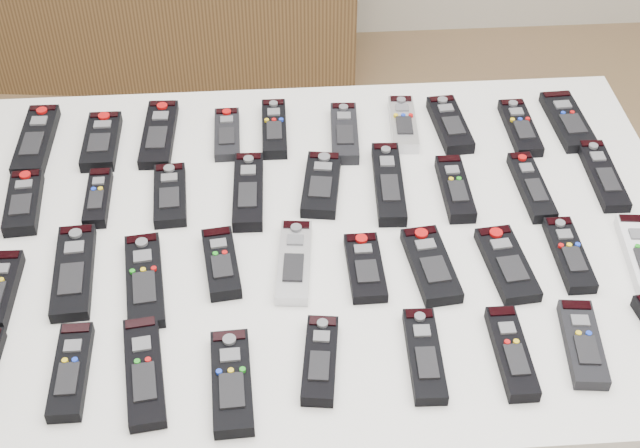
{
  "coord_description": "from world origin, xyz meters",
  "views": [
    {
      "loc": [
        -0.18,
        -1.09,
        1.8
      ],
      "look_at": [
        -0.11,
        0.0,
        0.8
      ],
      "focal_mm": 50.0,
      "sensor_mm": 36.0,
      "label": 1
    }
  ],
  "objects": [
    {
      "name": "remote_13",
      "position": [
        -0.23,
        0.11,
        0.79
      ],
      "size": [
        0.06,
        0.19,
        0.02
      ],
      "primitive_type": "cube",
      "rotation": [
        0.0,
        0.0,
        -0.03
      ],
      "color": "black",
      "rests_on": "table"
    },
    {
      "name": "remote_16",
      "position": [
        0.14,
        0.09,
        0.79
      ],
      "size": [
        0.05,
        0.16,
        0.02
      ],
      "primitive_type": "cube",
      "rotation": [
        0.0,
        0.0,
        -0.0
      ],
      "color": "black",
      "rests_on": "table"
    },
    {
      "name": "remote_8",
      "position": [
        0.29,
        0.26,
        0.79
      ],
      "size": [
        0.05,
        0.16,
        0.02
      ],
      "primitive_type": "cube",
      "rotation": [
        0.0,
        0.0,
        0.01
      ],
      "color": "black",
      "rests_on": "table"
    },
    {
      "name": "remote_7",
      "position": [
        0.16,
        0.28,
        0.79
      ],
      "size": [
        0.07,
        0.17,
        0.02
      ],
      "primitive_type": "cube",
      "rotation": [
        0.0,
        0.0,
        0.08
      ],
      "color": "black",
      "rests_on": "table"
    },
    {
      "name": "remote_20",
      "position": [
        -0.51,
        -0.07,
        0.79
      ],
      "size": [
        0.07,
        0.2,
        0.02
      ],
      "primitive_type": "cube",
      "rotation": [
        0.0,
        0.0,
        0.06
      ],
      "color": "black",
      "rests_on": "table"
    },
    {
      "name": "remote_11",
      "position": [
        -0.49,
        0.11,
        0.79
      ],
      "size": [
        0.04,
        0.14,
        0.02
      ],
      "primitive_type": "cube",
      "rotation": [
        0.0,
        0.0,
        0.02
      ],
      "color": "black",
      "rests_on": "table"
    },
    {
      "name": "remote_26",
      "position": [
        0.19,
        -0.1,
        0.79
      ],
      "size": [
        0.08,
        0.17,
        0.02
      ],
      "primitive_type": "cube",
      "rotation": [
        0.0,
        0.0,
        0.1
      ],
      "color": "black",
      "rests_on": "table"
    },
    {
      "name": "remote_25",
      "position": [
        0.06,
        -0.1,
        0.79
      ],
      "size": [
        0.08,
        0.17,
        0.02
      ],
      "primitive_type": "cube",
      "rotation": [
        0.0,
        0.0,
        0.11
      ],
      "color": "black",
      "rests_on": "table"
    },
    {
      "name": "remote_4",
      "position": [
        -0.17,
        0.29,
        0.79
      ],
      "size": [
        0.05,
        0.17,
        0.02
      ],
      "primitive_type": "cube",
      "rotation": [
        0.0,
        0.0,
        -0.01
      ],
      "color": "black",
      "rests_on": "table"
    },
    {
      "name": "remote_18",
      "position": [
        0.41,
        0.11,
        0.79
      ],
      "size": [
        0.05,
        0.19,
        0.02
      ],
      "primitive_type": "cube",
      "rotation": [
        0.0,
        0.0,
        -0.02
      ],
      "color": "black",
      "rests_on": "table"
    },
    {
      "name": "remote_27",
      "position": [
        0.29,
        -0.09,
        0.79
      ],
      "size": [
        0.05,
        0.16,
        0.02
      ],
      "primitive_type": "cube",
      "rotation": [
        0.0,
        0.0,
        0.0
      ],
      "color": "black",
      "rests_on": "table"
    },
    {
      "name": "remote_24",
      "position": [
        -0.04,
        -0.09,
        0.79
      ],
      "size": [
        0.06,
        0.14,
        0.02
      ],
      "primitive_type": "cube",
      "rotation": [
        0.0,
        0.0,
        0.02
      ],
      "color": "black",
      "rests_on": "table"
    },
    {
      "name": "remote_6",
      "position": [
        0.07,
        0.29,
        0.79
      ],
      "size": [
        0.06,
        0.16,
        0.02
      ],
      "primitive_type": "cube",
      "rotation": [
        0.0,
        0.0,
        -0.06
      ],
      "color": "#B7B7BC",
      "rests_on": "table"
    },
    {
      "name": "remote_0",
      "position": [
        -0.62,
        0.28,
        0.79
      ],
      "size": [
        0.06,
        0.2,
        0.02
      ],
      "primitive_type": "cube",
      "rotation": [
        0.0,
        0.0,
        -0.01
      ],
      "color": "black",
      "rests_on": "table"
    },
    {
      "name": "remote_36",
      "position": [
        0.26,
        -0.27,
        0.79
      ],
      "size": [
        0.07,
        0.16,
        0.02
      ],
      "primitive_type": "cube",
      "rotation": [
        0.0,
        0.0,
        -0.11
      ],
      "color": "black",
      "rests_on": "table"
    },
    {
      "name": "remote_14",
      "position": [
        -0.1,
        0.12,
        0.79
      ],
      "size": [
        0.08,
        0.17,
        0.02
      ],
      "primitive_type": "cube",
      "rotation": [
        0.0,
        0.0,
        -0.15
      ],
      "color": "black",
      "rests_on": "table"
    },
    {
      "name": "remote_30",
      "position": [
        -0.48,
        -0.27,
        0.79
      ],
      "size": [
        0.05,
        0.17,
        0.02
      ],
      "primitive_type": "cube",
      "rotation": [
        0.0,
        0.0,
        0.01
      ],
      "color": "black",
      "rests_on": "table"
    },
    {
      "name": "remote_10",
      "position": [
        -0.61,
        0.1,
        0.79
      ],
      "size": [
        0.07,
        0.16,
        0.02
      ],
      "primitive_type": "cube",
      "rotation": [
        0.0,
        0.0,
        0.07
      ],
      "color": "black",
      "rests_on": "table"
    },
    {
      "name": "remote_23",
      "position": [
        -0.15,
        -0.07,
        0.79
      ],
      "size": [
        0.07,
        0.18,
        0.02
      ],
      "primitive_type": "cube",
      "rotation": [
        0.0,
        0.0,
        -0.1
      ],
      "color": "#B7B7BC",
      "rests_on": "table"
    },
    {
      "name": "remote_31",
      "position": [
        -0.38,
        -0.28,
        0.79
      ],
      "size": [
        0.08,
        0.2,
        0.02
      ],
      "primitive_type": "cube",
      "rotation": [
        0.0,
        0.0,
        0.13
      ],
      "color": "black",
      "rests_on": "table"
    },
    {
      "name": "remote_2",
      "position": [
        -0.39,
        0.29,
        0.79
      ],
      "size": [
        0.06,
        0.2,
        0.02
      ],
      "primitive_type": "cube",
      "rotation": [
        0.0,
        0.0,
        -0.04
      ],
      "color": "black",
      "rests_on": "table"
    },
    {
      "name": "remote_3",
      "position": [
        -0.26,
        0.28,
        0.79
      ],
      "size": [
        0.05,
        0.15,
        0.02
      ],
      "primitive_type": "cube",
      "rotation": [
        0.0,
        0.0,
        0.01
      ],
      "color": "black",
      "rests_on": "table"
    },
    {
      "name": "remote_35",
      "position": [
        0.15,
        -0.28,
        0.79
      ],
      "size": [
        0.05,
        0.16,
        0.02
      ],
      "primitive_type": "cube",
      "rotation": [
        0.0,
        0.0,
        0.01
      ],
      "color": "black",
      "rests_on": "table"
    },
    {
      "name": "remote_5",
      "position": [
        -0.04,
        0.27,
        0.79
      ],
      "size": [
        0.06,
        0.17,
        0.02
      ],
      "primitive_type": "cube",
      "rotation": [
        0.0,
        0.0,
        -0.06
      ],
      "color": "black",
      "rests_on": "table"
    },
    {
      "name": "remote_34",
      "position": [
        0.02,
        -0.28,
        0.79
      ],
      "size": [
        0.05,
        0.17,
        0.02
      ],
      "primitive_type": "cube",
      "rotation": [
        0.0,
        0.0,
        -0.03
      ],
      "color": "black",
      "rests_on": "table"
    },
    {
      "name": "remote_32",
      "position": [
        -0.25,
        -0.31,
        0.79
      ],
      "size": [
        0.06,
        0.18,
        0.02
      ],
      "primitive_type": "cube",
      "rotation": [
        0.0,
        0.0,
        0.04
      ],
      "color": "black",
      "rests_on": "table"
    },
    {
      "name": "remote_17",
      "position": [
        0.27,
        0.09,
        0.79
      ],
      "size": [
        0.05,
        0.18,
        0.02
      ],
      "primitive_type": "cube",
      "rotation": [
        0.0,
        0.0,
        0.04
      ],
      "color": "black",
      "rests_on": "table"
    },
    {
      "name": "table",
      "position": [
        -0.11,
        0.0,
        0.72
      ],
      "size": [
        1.25,
        0.88,
        0.78
      ],
      "color": "white",
      "rests_on": "ground"
    },
    {
      "name": "remote_21",
      "position": [
        -0.39,
        -0.1,
        0.79
      ],
      "size": [
        0.08,
        0.2,
        0.02
      ],
      "primitive_type": "cube",
      "rotation": [
        0.0,
        0.0,
        0.12
      ],
      "color": "black",
      "rests_on": "table"
    },
    {
      "name": "remote_22",
      "position": [
        -0.27,
        -0.07,
        0.79
      ],
      "size": [
        0.07,
        0.15,
        0.02
      ],
      "primitive_type": "cube",
      "rotation": [
        0.0,
        0.0,
        0.12
      ],
      "color": "black",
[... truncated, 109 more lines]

